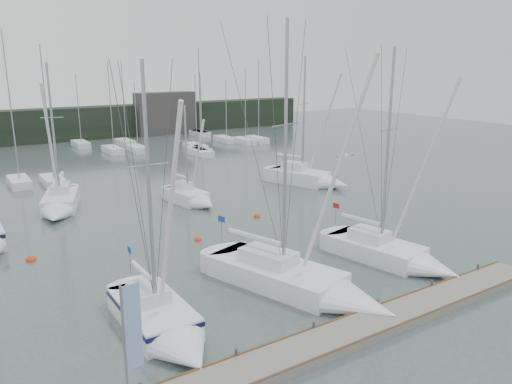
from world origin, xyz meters
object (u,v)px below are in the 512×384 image
buoy_a (198,240)px  dock_banner (130,335)px  buoy_c (31,260)px  sailboat_mid_e (313,179)px  sailboat_mid_c (193,199)px  sailboat_near_right (401,257)px  sailboat_mid_b (59,206)px  buoy_b (257,217)px  sailboat_near_center (312,287)px  sailboat_near_left (166,327)px

buoy_a → dock_banner: (-9.63, -14.63, 3.11)m
buoy_c → sailboat_mid_e: bearing=12.2°
sailboat_mid_c → buoy_a: 9.01m
sailboat_mid_c → dock_banner: size_ratio=1.97×
sailboat_near_right → sailboat_mid_b: 26.93m
sailboat_mid_e → buoy_c: bearing=170.9°
sailboat_near_right → dock_banner: bearing=-178.9°
sailboat_mid_b → sailboat_mid_c: 10.84m
sailboat_mid_b → dock_banner: sailboat_mid_b is taller
buoy_a → dock_banner: bearing=-123.4°
buoy_c → sailboat_mid_b: bearing=69.1°
sailboat_mid_c → buoy_c: size_ratio=14.56×
sailboat_mid_e → buoy_b: 11.87m
sailboat_mid_c → sailboat_near_right: bearing=-84.8°
sailboat_near_center → dock_banner: size_ratio=3.28×
sailboat_near_center → sailboat_near_right: 7.04m
sailboat_near_center → sailboat_mid_b: size_ratio=1.19×
sailboat_mid_b → buoy_a: bearing=-42.9°
buoy_b → sailboat_near_left: bearing=-135.6°
sailboat_near_right → buoy_a: sailboat_near_right is taller
sailboat_near_center → sailboat_mid_e: sailboat_near_center is taller
sailboat_near_center → sailboat_mid_c: bearing=64.8°
buoy_a → dock_banner: size_ratio=0.12×
sailboat_near_right → sailboat_mid_b: sailboat_near_right is taller
buoy_c → dock_banner: bearing=-87.9°
sailboat_mid_b → buoy_c: size_ratio=20.33×
buoy_a → sailboat_near_right: bearing=-51.9°
sailboat_mid_b → buoy_b: sailboat_mid_b is taller
sailboat_near_left → sailboat_mid_e: size_ratio=0.97×
buoy_a → sailboat_near_center: bearing=-83.6°
buoy_c → sailboat_near_left: bearing=-74.9°
sailboat_near_right → buoy_c: sailboat_near_right is taller
sailboat_near_left → sailboat_near_right: (15.03, -0.01, -0.03)m
sailboat_near_right → sailboat_mid_c: 19.33m
sailboat_near_right → buoy_c: (-18.50, 12.85, -0.52)m
sailboat_near_center → sailboat_near_right: (7.03, 0.33, -0.03)m
sailboat_mid_c → buoy_c: 15.10m
sailboat_mid_c → sailboat_near_center: bearing=-105.8°
sailboat_near_center → buoy_a: sailboat_near_center is taller
sailboat_near_left → sailboat_mid_c: sailboat_near_left is taller
sailboat_mid_c → sailboat_mid_e: sailboat_mid_e is taller
buoy_b → dock_banner: 23.44m
sailboat_near_left → dock_banner: sailboat_near_left is taller
sailboat_mid_c → buoy_b: sailboat_mid_c is taller
sailboat_mid_e → buoy_a: 18.51m
sailboat_near_right → sailboat_mid_e: bearing=54.1°
sailboat_near_center → sailboat_near_right: size_ratio=1.10×
buoy_b → buoy_c: size_ratio=0.90×
sailboat_near_left → buoy_b: size_ratio=23.01×
sailboat_near_right → sailboat_mid_c: bearing=92.1°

